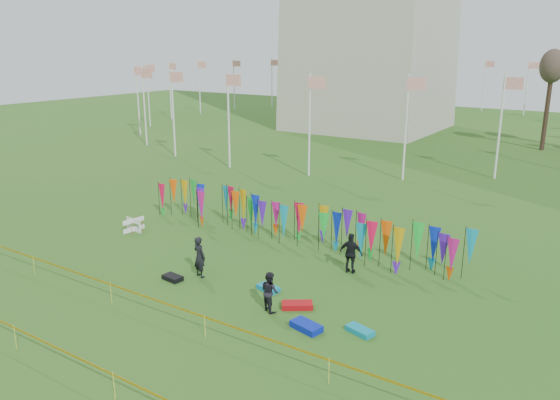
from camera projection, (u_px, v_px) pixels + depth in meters
The scene contains 14 objects.
ground at pixel (194, 291), 22.99m from camera, with size 160.00×160.00×0.00m, color #265818.
flagpole_ring at pixel (369, 96), 67.88m from camera, with size 57.40×56.16×8.00m.
banner_row at pixel (290, 219), 28.18m from camera, with size 18.64×0.64×2.22m.
caution_tape_near at pixel (141, 296), 20.74m from camera, with size 26.00×0.02×0.90m.
caution_tape_far at pixel (45, 343), 17.45m from camera, with size 26.00×0.02×0.90m.
box_kite at pixel (134, 225), 30.26m from camera, with size 0.70×0.70×0.77m.
person_left at pixel (199, 257), 24.17m from camera, with size 0.68×0.50×1.88m, color black.
person_mid at pixel (270, 291), 21.08m from camera, with size 0.78×0.48×1.60m, color black.
person_right at pixel (351, 253), 24.59m from camera, with size 1.10×0.63×1.88m, color black.
kite_bag_turquoise at pixel (268, 288), 23.01m from camera, with size 0.99×0.49×0.20m, color #0B83B0.
kite_bag_blue at pixel (306, 326), 19.82m from camera, with size 1.16×0.61×0.24m, color #0A20AD.
kite_bag_red at pixel (297, 305), 21.46m from camera, with size 1.21×0.56×0.22m, color #B40C11.
kite_bag_black at pixel (173, 278), 24.03m from camera, with size 0.89×0.52×0.21m, color black.
kite_bag_teal at pixel (360, 331), 19.57m from camera, with size 1.02×0.49×0.20m, color #0B85A2.
Camera 1 is at (14.64, -15.60, 9.93)m, focal length 35.00 mm.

